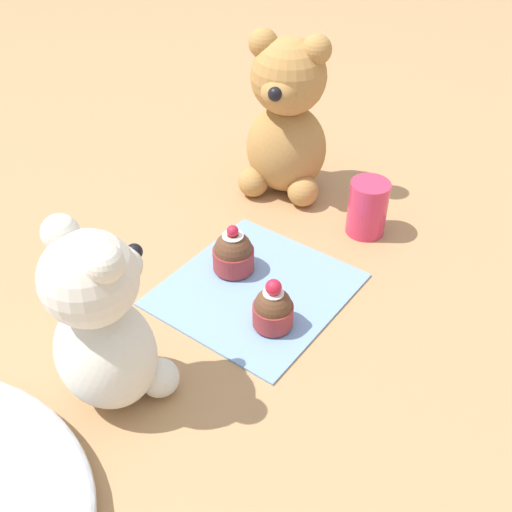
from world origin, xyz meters
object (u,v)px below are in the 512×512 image
at_px(cupcake_near_cream_bear, 273,309).
at_px(teddy_bear_cream, 103,325).
at_px(juice_glass, 368,208).
at_px(teddy_bear_tan, 286,121).
at_px(cupcake_near_tan_bear, 233,253).

bearing_deg(cupcake_near_cream_bear, teddy_bear_cream, 65.73).
relative_size(cupcake_near_cream_bear, juice_glass, 0.83).
bearing_deg(cupcake_near_cream_bear, teddy_bear_tan, -58.18).
distance_m(teddy_bear_tan, juice_glass, 0.18).
relative_size(teddy_bear_cream, cupcake_near_tan_bear, 3.18).
xyz_separation_m(teddy_bear_tan, cupcake_near_tan_bear, (-0.06, 0.20, -0.09)).
xyz_separation_m(cupcake_near_cream_bear, cupcake_near_tan_bear, (0.10, -0.05, 0.00)).
bearing_deg(teddy_bear_tan, juice_glass, -26.36).
distance_m(cupcake_near_cream_bear, cupcake_near_tan_bear, 0.11).
xyz_separation_m(cupcake_near_tan_bear, juice_glass, (-0.10, -0.18, 0.01)).
distance_m(teddy_bear_cream, juice_glass, 0.42).
height_order(teddy_bear_tan, juice_glass, teddy_bear_tan).
bearing_deg(cupcake_near_tan_bear, teddy_bear_cream, 95.34).
height_order(cupcake_near_tan_bear, juice_glass, juice_glass).
relative_size(teddy_bear_tan, juice_glass, 3.04).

